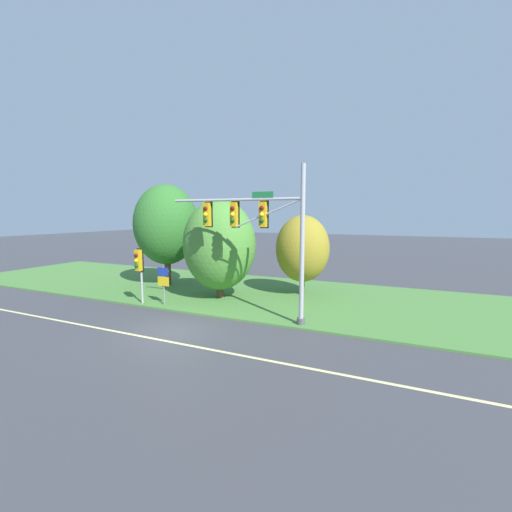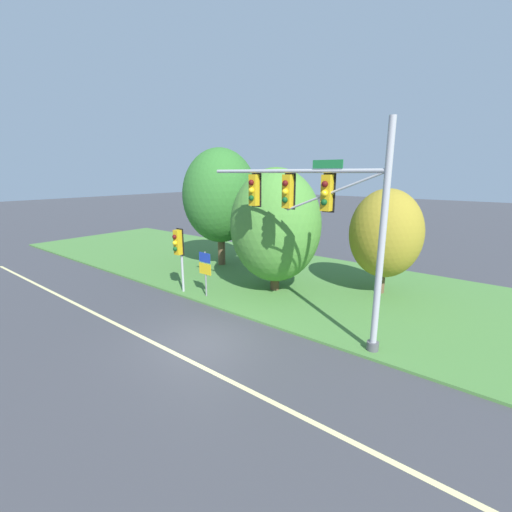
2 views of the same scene
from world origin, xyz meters
The scene contains 9 objects.
ground_plane centered at (0.00, 0.00, 0.00)m, with size 160.00×160.00×0.00m, color #3D3D42.
lane_stripe centered at (0.00, -1.20, 0.00)m, with size 36.00×0.16×0.01m, color beige.
grass_verge centered at (0.00, 8.25, 0.05)m, with size 48.00×11.50×0.10m, color #477A38.
traffic_signal_mast centered at (3.01, 3.04, 4.72)m, with size 7.37×0.49×7.52m.
pedestrian_signal_near_kerb centered at (-4.51, 2.76, 2.47)m, with size 0.46×0.55×3.25m.
route_sign_post centered at (-3.11, 3.18, 1.54)m, with size 0.79×0.08×2.23m.
tree_nearest_road centered at (-6.71, 8.02, 4.55)m, with size 4.72×4.72×7.42m.
tree_left_of_mast centered at (-1.05, 6.09, 3.43)m, with size 4.51×4.51×6.16m.
tree_behind_signpost centered at (3.42, 9.03, 3.11)m, with size 3.46×3.46×5.18m.
Camera 2 is at (8.68, -7.72, 5.98)m, focal length 24.00 mm.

